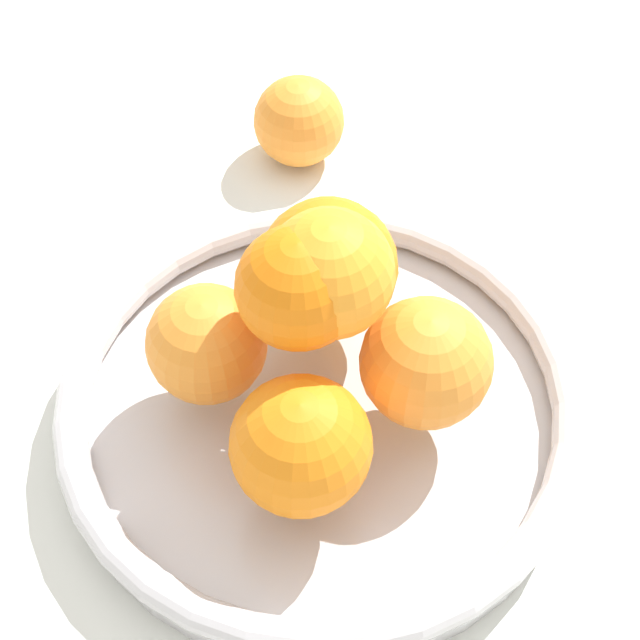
# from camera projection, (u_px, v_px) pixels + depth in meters

# --- Properties ---
(ground_plane) EXTENTS (4.00, 4.00, 0.00)m
(ground_plane) POSITION_uv_depth(u_px,v_px,m) (320.00, 426.00, 0.63)
(ground_plane) COLOR silver
(fruit_bowl) EXTENTS (0.30, 0.30, 0.04)m
(fruit_bowl) POSITION_uv_depth(u_px,v_px,m) (320.00, 408.00, 0.62)
(fruit_bowl) COLOR silver
(fruit_bowl) RESTS_ON ground_plane
(orange_pile) EXTENTS (0.17, 0.18, 0.13)m
(orange_pile) POSITION_uv_depth(u_px,v_px,m) (319.00, 329.00, 0.56)
(orange_pile) COLOR orange
(orange_pile) RESTS_ON fruit_bowl
(stray_orange) EXTENTS (0.06, 0.06, 0.06)m
(stray_orange) POSITION_uv_depth(u_px,v_px,m) (299.00, 121.00, 0.75)
(stray_orange) COLOR orange
(stray_orange) RESTS_ON ground_plane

